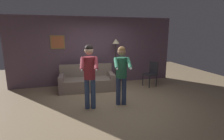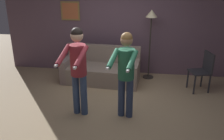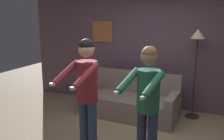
% 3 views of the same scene
% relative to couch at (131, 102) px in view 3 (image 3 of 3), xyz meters
% --- Properties ---
extents(back_wall_assembly, '(6.40, 0.09, 2.60)m').
position_rel_couch_xyz_m(back_wall_assembly, '(0.43, 0.73, 1.02)').
color(back_wall_assembly, '#634C5B').
rests_on(back_wall_assembly, ground_plane).
extents(couch, '(1.95, 0.96, 0.87)m').
position_rel_couch_xyz_m(couch, '(0.00, 0.00, 0.00)').
color(couch, gray).
rests_on(couch, ground_plane).
extents(torchiere_lamp, '(0.28, 0.28, 1.77)m').
position_rel_couch_xyz_m(torchiere_lamp, '(1.19, 0.40, 1.14)').
color(torchiere_lamp, '#332D28').
rests_on(torchiere_lamp, ground_plane).
extents(person_standing_left, '(0.50, 0.72, 1.71)m').
position_rel_couch_xyz_m(person_standing_left, '(-0.12, -1.65, 0.76)').
color(person_standing_left, '#344A73').
rests_on(person_standing_left, ground_plane).
extents(person_standing_right, '(0.52, 0.71, 1.65)m').
position_rel_couch_xyz_m(person_standing_right, '(0.75, -1.62, 0.72)').
color(person_standing_right, navy).
rests_on(person_standing_right, ground_plane).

